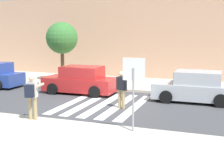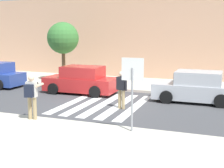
# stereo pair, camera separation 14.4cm
# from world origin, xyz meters

# --- Properties ---
(ground_plane) EXTENTS (120.00, 120.00, 0.00)m
(ground_plane) POSITION_xyz_m (0.00, 0.00, 0.00)
(ground_plane) COLOR #424244
(sidewalk_near) EXTENTS (60.00, 6.00, 0.14)m
(sidewalk_near) POSITION_xyz_m (0.00, -6.20, 0.07)
(sidewalk_near) COLOR beige
(sidewalk_near) RESTS_ON ground
(sidewalk_far) EXTENTS (60.00, 4.80, 0.14)m
(sidewalk_far) POSITION_xyz_m (0.00, 6.00, 0.07)
(sidewalk_far) COLOR beige
(sidewalk_far) RESTS_ON ground
(building_facade_far) EXTENTS (56.00, 4.00, 5.99)m
(building_facade_far) POSITION_xyz_m (0.00, 10.40, 2.99)
(building_facade_far) COLOR tan
(building_facade_far) RESTS_ON ground
(crosswalk_stripe_0) EXTENTS (0.44, 5.20, 0.01)m
(crosswalk_stripe_0) POSITION_xyz_m (-1.60, 0.20, 0.00)
(crosswalk_stripe_0) COLOR silver
(crosswalk_stripe_0) RESTS_ON ground
(crosswalk_stripe_1) EXTENTS (0.44, 5.20, 0.01)m
(crosswalk_stripe_1) POSITION_xyz_m (-0.80, 0.20, 0.00)
(crosswalk_stripe_1) COLOR silver
(crosswalk_stripe_1) RESTS_ON ground
(crosswalk_stripe_2) EXTENTS (0.44, 5.20, 0.01)m
(crosswalk_stripe_2) POSITION_xyz_m (0.00, 0.20, 0.00)
(crosswalk_stripe_2) COLOR silver
(crosswalk_stripe_2) RESTS_ON ground
(crosswalk_stripe_3) EXTENTS (0.44, 5.20, 0.01)m
(crosswalk_stripe_3) POSITION_xyz_m (0.80, 0.20, 0.00)
(crosswalk_stripe_3) COLOR silver
(crosswalk_stripe_3) RESTS_ON ground
(crosswalk_stripe_4) EXTENTS (0.44, 5.20, 0.01)m
(crosswalk_stripe_4) POSITION_xyz_m (1.60, 0.20, 0.00)
(crosswalk_stripe_4) COLOR silver
(crosswalk_stripe_4) RESTS_ON ground
(stop_sign) EXTENTS (0.76, 0.08, 2.51)m
(stop_sign) POSITION_xyz_m (2.61, -3.63, 1.97)
(stop_sign) COLOR gray
(stop_sign) RESTS_ON sidewalk_near
(photographer_with_backpack) EXTENTS (0.67, 0.90, 1.72)m
(photographer_with_backpack) POSITION_xyz_m (-1.41, -3.63, 1.17)
(photographer_with_backpack) COLOR tan
(photographer_with_backpack) RESTS_ON sidewalk_near
(pedestrian_crossing) EXTENTS (0.56, 0.34, 1.72)m
(pedestrian_crossing) POSITION_xyz_m (1.10, -0.31, 0.97)
(pedestrian_crossing) COLOR tan
(pedestrian_crossing) RESTS_ON ground
(parked_car_red) EXTENTS (4.10, 1.92, 1.55)m
(parked_car_red) POSITION_xyz_m (-2.21, 2.30, 0.73)
(parked_car_red) COLOR red
(parked_car_red) RESTS_ON ground
(parked_car_silver) EXTENTS (4.10, 1.92, 1.55)m
(parked_car_silver) POSITION_xyz_m (4.14, 2.30, 0.73)
(parked_car_silver) COLOR #B7BABF
(parked_car_silver) RESTS_ON ground
(street_tree_west) EXTENTS (2.12, 2.12, 3.97)m
(street_tree_west) POSITION_xyz_m (-4.88, 5.08, 3.02)
(street_tree_west) COLOR brown
(street_tree_west) RESTS_ON sidewalk_far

